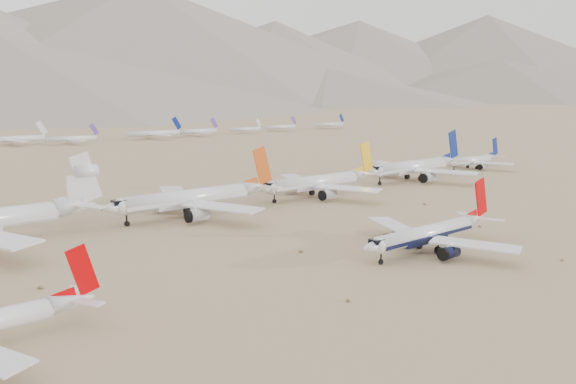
# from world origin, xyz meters

# --- Properties ---
(ground) EXTENTS (7000.00, 7000.00, 0.00)m
(ground) POSITION_xyz_m (0.00, 0.00, 0.00)
(ground) COLOR #987858
(ground) RESTS_ON ground
(main_airliner) EXTENTS (44.12, 43.09, 15.57)m
(main_airliner) POSITION_xyz_m (-5.40, -3.87, 4.28)
(main_airliner) COLOR silver
(main_airliner) RESTS_ON ground
(row2_navy_widebody) EXTENTS (56.94, 55.68, 20.26)m
(row2_navy_widebody) POSITION_xyz_m (78.57, 66.70, 5.66)
(row2_navy_widebody) COLOR silver
(row2_navy_widebody) RESTS_ON ground
(row2_gold_tail) EXTENTS (52.12, 50.98, 18.56)m
(row2_gold_tail) POSITION_xyz_m (21.27, 64.55, 5.19)
(row2_gold_tail) COLOR silver
(row2_gold_tail) RESTS_ON ground
(row2_orange_tail) EXTENTS (55.16, 53.96, 19.68)m
(row2_orange_tail) POSITION_xyz_m (-29.75, 64.92, 5.52)
(row2_orange_tail) COLOR silver
(row2_orange_tail) RESTS_ON ground
(row2_blue_far) EXTENTS (40.36, 39.46, 14.34)m
(row2_blue_far) POSITION_xyz_m (129.07, 71.14, 4.00)
(row2_blue_far) COLOR silver
(row2_blue_far) RESTS_ON ground
(distant_storage_row) EXTENTS (566.88, 56.13, 15.30)m
(distant_storage_row) POSITION_xyz_m (-7.25, 329.80, 4.40)
(distant_storage_row) COLOR silver
(distant_storage_row) RESTS_ON ground
(foothills) EXTENTS (4637.50, 1395.00, 155.00)m
(foothills) POSITION_xyz_m (526.68, 1100.00, 67.15)
(foothills) COLOR slate
(foothills) RESTS_ON ground
(desert_scrub) EXTENTS (206.06, 121.67, 0.63)m
(desert_scrub) POSITION_xyz_m (-30.36, -24.48, 0.29)
(desert_scrub) COLOR brown
(desert_scrub) RESTS_ON ground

